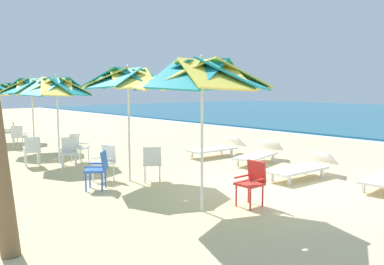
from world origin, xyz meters
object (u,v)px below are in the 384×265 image
plastic_chair_4 (32,150)px  plastic_chair_8 (11,131)px  beach_umbrella_1 (128,80)px  beach_umbrella_4 (0,89)px  beach_umbrella_0 (202,76)px  plastic_chair_0 (252,180)px  plastic_chair_7 (19,135)px  sun_lounger_2 (259,154)px  plastic_chair_3 (152,162)px  beach_umbrella_3 (32,87)px  sun_lounger_1 (303,167)px  sun_lounger_3 (217,148)px  plastic_chair_6 (69,151)px  plastic_chair_5 (78,146)px  plastic_chair_2 (105,160)px  beach_umbrella_2 (57,88)px  plastic_chair_1 (99,167)px

plastic_chair_4 → plastic_chair_8: size_ratio=1.00×
beach_umbrella_1 → beach_umbrella_4: (-9.38, -0.25, -0.25)m
beach_umbrella_0 → beach_umbrella_4: bearing=179.8°
plastic_chair_0 → plastic_chair_4: same height
plastic_chair_7 → sun_lounger_2: 8.92m
plastic_chair_3 → beach_umbrella_3: bearing=-175.9°
sun_lounger_1 → sun_lounger_3: bearing=170.0°
plastic_chair_0 → plastic_chair_7: 10.38m
plastic_chair_6 → plastic_chair_8: (-6.51, 0.38, 0.00)m
plastic_chair_3 → beach_umbrella_4: beach_umbrella_4 is taller
plastic_chair_4 → sun_lounger_1: plastic_chair_4 is taller
plastic_chair_4 → sun_lounger_3: size_ratio=0.40×
beach_umbrella_1 → sun_lounger_2: (0.63, 4.16, -2.16)m
sun_lounger_3 → beach_umbrella_3: bearing=-140.7°
beach_umbrella_0 → plastic_chair_5: (-6.00, 0.43, -1.96)m
plastic_chair_0 → plastic_chair_2: size_ratio=1.00×
plastic_chair_4 → sun_lounger_2: (3.96, 5.32, -0.22)m
sun_lounger_1 → beach_umbrella_3: bearing=-158.2°
plastic_chair_7 → beach_umbrella_4: size_ratio=0.33×
plastic_chair_5 → plastic_chair_6: 0.97m
beach_umbrella_0 → plastic_chair_8: 11.92m
plastic_chair_7 → plastic_chair_8: (-1.82, 0.26, 0.00)m
beach_umbrella_1 → plastic_chair_6: beach_umbrella_1 is taller
plastic_chair_2 → sun_lounger_3: 4.49m
plastic_chair_2 → sun_lounger_2: bearing=76.8°
plastic_chair_8 → beach_umbrella_4: bearing=-161.4°
plastic_chair_4 → plastic_chair_7: size_ratio=1.00×
plastic_chair_0 → plastic_chair_5: same height
plastic_chair_8 → sun_lounger_1: size_ratio=0.40×
plastic_chair_0 → beach_umbrella_4: 12.79m
plastic_chair_2 → plastic_chair_4: same height
plastic_chair_8 → sun_lounger_2: bearing=24.0°
plastic_chair_4 → sun_lounger_3: 5.67m
plastic_chair_3 → plastic_chair_4: (-3.78, -1.50, 0.00)m
beach_umbrella_1 → sun_lounger_3: beach_umbrella_1 is taller
beach_umbrella_2 → beach_umbrella_4: (-6.05, 0.12, -0.07)m
plastic_chair_2 → plastic_chair_6: bearing=-178.7°
plastic_chair_1 → sun_lounger_2: 5.13m
plastic_chair_3 → sun_lounger_2: (0.18, 3.82, -0.22)m
plastic_chair_7 → sun_lounger_1: plastic_chair_7 is taller
plastic_chair_4 → sun_lounger_1: size_ratio=0.40×
beach_umbrella_2 → sun_lounger_1: beach_umbrella_2 is taller
sun_lounger_2 → plastic_chair_8: bearing=-156.0°
plastic_chair_3 → plastic_chair_0: bearing=6.4°
beach_umbrella_2 → plastic_chair_6: size_ratio=3.06×
beach_umbrella_1 → plastic_chair_4: (-3.32, -1.16, -1.95)m
beach_umbrella_0 → plastic_chair_6: beach_umbrella_0 is taller
plastic_chair_3 → sun_lounger_2: 3.83m
beach_umbrella_2 → sun_lounger_3: (2.29, 4.39, -1.98)m
beach_umbrella_1 → sun_lounger_3: bearing=104.3°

